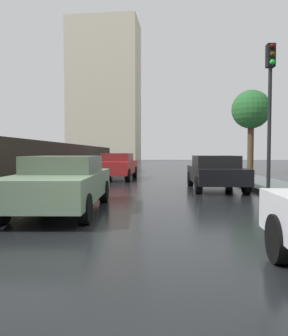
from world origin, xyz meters
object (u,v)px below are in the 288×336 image
at_px(car_black_far_lane, 215,172).
at_px(car_red_behind_camera, 118,166).
at_px(car_green_far_ahead, 63,182).
at_px(car_silver_near_kerb, 121,162).
at_px(traffic_light, 270,91).
at_px(street_tree_near, 251,111).

bearing_deg(car_black_far_lane, car_red_behind_camera, 132.30).
relative_size(car_green_far_ahead, car_red_behind_camera, 1.09).
relative_size(car_red_behind_camera, car_black_far_lane, 1.03).
xyz_separation_m(car_silver_near_kerb, car_green_far_ahead, (0.11, -16.39, -0.01)).
height_order(car_black_far_lane, traffic_light, traffic_light).
bearing_deg(traffic_light, street_tree_near, 76.83).
distance_m(car_silver_near_kerb, car_red_behind_camera, 6.90).
xyz_separation_m(car_silver_near_kerb, car_red_behind_camera, (0.45, -6.89, 0.01)).
distance_m(car_silver_near_kerb, car_green_far_ahead, 16.39).
height_order(car_green_far_ahead, street_tree_near, street_tree_near).
xyz_separation_m(car_black_far_lane, traffic_light, (1.43, -1.69, 2.75)).
bearing_deg(car_red_behind_camera, car_black_far_lane, 135.80).
bearing_deg(street_tree_near, car_black_far_lane, -113.64).
bearing_deg(street_tree_near, car_silver_near_kerb, 162.79).
relative_size(car_black_far_lane, street_tree_near, 0.75).
height_order(car_silver_near_kerb, street_tree_near, street_tree_near).
bearing_deg(car_silver_near_kerb, street_tree_near, 161.18).
distance_m(car_silver_near_kerb, street_tree_near, 9.65).
bearing_deg(traffic_light, car_black_far_lane, 130.21).
distance_m(car_black_far_lane, traffic_light, 3.53).
relative_size(car_silver_near_kerb, car_green_far_ahead, 0.91).
bearing_deg(traffic_light, car_silver_near_kerb, 114.66).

